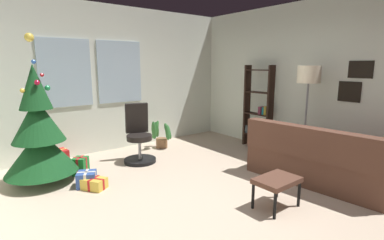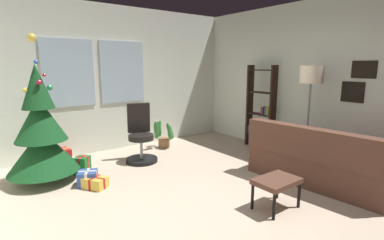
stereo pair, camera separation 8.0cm
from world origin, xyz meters
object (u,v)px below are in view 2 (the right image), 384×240
Objects in this scene: holiday_tree at (41,134)px; bookshelf at (261,112)px; office_chair at (141,139)px; gift_box_red at (61,157)px; potted_plant at (163,135)px; footstool at (277,183)px; gift_box_green at (82,165)px; gift_box_gold at (95,183)px; gift_box_blue at (88,178)px; couch at (331,163)px; floor_lamp at (311,81)px.

holiday_tree is 1.25× the size of bookshelf.
office_chair is 2.51m from bookshelf.
gift_box_red is 1.95m from potted_plant.
office_chair reaches higher than potted_plant.
footstool is 1.87× the size of gift_box_green.
gift_box_red is 0.77× the size of gift_box_gold.
gift_box_blue is at bearing 127.90° from footstool.
gift_box_gold is 0.23× the size of bookshelf.
gift_box_green is (-2.79, 2.55, -0.16)m from couch.
gift_box_green is at bearing 120.58° from footstool.
holiday_tree reaches higher than gift_box_gold.
footstool is 0.52× the size of office_chair.
couch reaches higher than gift_box_green.
bookshelf is at bearing -35.72° from potted_plant.
office_chair is at bearing -27.21° from gift_box_red.
holiday_tree reaches higher than office_chair.
footstool is at bearing -79.50° from office_chair.
footstool is at bearing -62.21° from gift_box_red.
footstool is at bearing -158.82° from floor_lamp.
bookshelf is at bearing -0.90° from gift_box_gold.
bookshelf reaches higher than floor_lamp.
office_chair is at bearing 25.07° from gift_box_blue.
couch is 3.29× the size of potted_plant.
holiday_tree is (-3.32, 2.57, 0.42)m from couch.
couch is 3.10m from office_chair.
footstool is at bearing -51.69° from holiday_tree.
footstool is at bearing -95.08° from potted_plant.
gift_box_green is 0.17× the size of bookshelf.
potted_plant reaches higher than gift_box_green.
couch is at bearing -120.13° from floor_lamp.
office_chair is (-1.75, 2.55, 0.10)m from couch.
bookshelf reaches higher than gift_box_blue.
couch is 3.76× the size of footstool.
gift_box_blue is at bearing -85.62° from gift_box_red.
gift_box_red is at bearing 132.96° from couch.
office_chair is 1.68× the size of potted_plant.
gift_box_gold is at bearing -83.85° from gift_box_red.
gift_box_green is 0.28× the size of office_chair.
bookshelf is 1.42m from floor_lamp.
gift_box_green is 1.07m from office_chair.
gift_box_red is (0.36, 0.60, -0.58)m from holiday_tree.
bookshelf is 1.00× the size of floor_lamp.
potted_plant reaches higher than gift_box_blue.
holiday_tree reaches higher than bookshelf.
floor_lamp is at bearing -102.26° from bookshelf.
floor_lamp is 2.99m from potted_plant.
gift_box_red is at bearing 175.46° from potted_plant.
couch is 3.40m from gift_box_gold.
footstool is 1.79× the size of gift_box_red.
gift_box_blue is 1.26m from office_chair.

